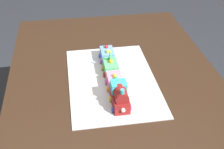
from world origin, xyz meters
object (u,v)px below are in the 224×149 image
Objects in this scene: cake_car_flatbed_sky_blue at (107,55)px; birthday_candle at (110,54)px; cake_locomotive at (120,96)px; cake_car_hopper_bubblegum at (115,82)px; cake_car_tanker_mint_green at (111,67)px; dining_table at (115,94)px.

cake_car_flatbed_sky_blue is 2.05× the size of birthday_candle.
cake_locomotive is 1.40× the size of cake_car_flatbed_sky_blue.
cake_car_flatbed_sky_blue is (0.36, 0.00, -0.02)m from cake_locomotive.
cake_locomotive is at bearing -180.00° from cake_car_flatbed_sky_blue.
cake_car_hopper_bubblegum is at bearing 180.00° from birthday_candle.
cake_car_tanker_mint_green is at bearing 0.00° from cake_locomotive.
cake_car_tanker_mint_green and cake_car_flatbed_sky_blue have the same top height.
cake_locomotive is 0.37m from cake_car_flatbed_sky_blue.
cake_locomotive is 1.40× the size of cake_car_hopper_bubblegum.
birthday_candle is at bearing 20.01° from dining_table.
dining_table is at bearing -154.42° from cake_car_tanker_mint_green.
cake_car_hopper_bubblegum and cake_car_tanker_mint_green have the same top height.
cake_car_hopper_bubblegum and cake_car_flatbed_sky_blue have the same top height.
dining_table is 28.73× the size of birthday_candle.
cake_locomotive is 0.26m from birthday_candle.
cake_car_flatbed_sky_blue is (0.12, 0.00, 0.00)m from cake_car_tanker_mint_green.
cake_locomotive is at bearing 176.31° from dining_table.
dining_table is 14.00× the size of cake_car_hopper_bubblegum.
birthday_candle is at bearing -0.00° from cake_car_hopper_bubblegum.
cake_locomotive reaches higher than dining_table.
cake_locomotive is at bearing 180.00° from birthday_candle.
birthday_candle is at bearing -180.00° from cake_car_flatbed_sky_blue.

